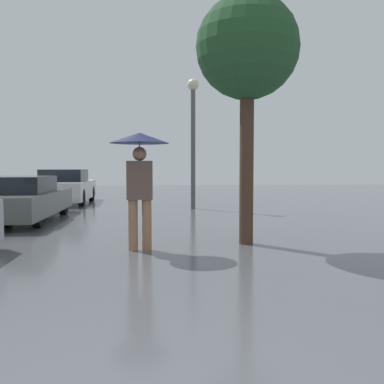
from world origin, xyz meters
name	(u,v)px	position (x,y,z in m)	size (l,w,h in m)	color
pedestrian	(140,161)	(-0.11, 5.01, 1.48)	(0.98, 0.98, 1.95)	#9E7051
parked_car_middle	(20,199)	(-3.31, 9.26, 0.55)	(1.81, 4.53, 1.15)	#4C514C
parked_car_farthest	(65,187)	(-3.21, 14.57, 0.60)	(1.78, 4.03, 1.29)	silver
tree	(247,51)	(1.78, 5.44, 3.43)	(1.83, 1.83, 4.40)	#473323
street_lamp	(193,125)	(1.44, 11.97, 2.76)	(0.38, 0.38, 4.26)	#515456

